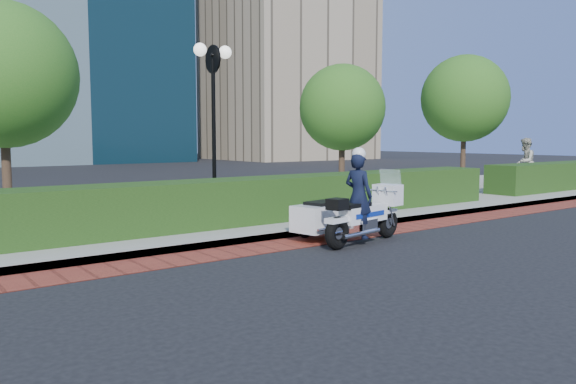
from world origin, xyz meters
TOP-DOWN VIEW (x-y plane):
  - ground at (0.00, 0.00)m, footprint 120.00×120.00m
  - brick_strip at (0.00, 1.50)m, footprint 60.00×1.00m
  - sidewalk at (0.00, 6.00)m, footprint 60.00×8.00m
  - hedge_main at (0.00, 3.60)m, footprint 18.00×1.20m
  - hedge_far at (16.00, 3.60)m, footprint 10.00×1.20m
  - lamppost at (1.00, 5.20)m, footprint 1.02×0.70m
  - tree_b at (-3.50, 6.50)m, footprint 3.20×3.20m
  - tree_c at (6.50, 6.50)m, footprint 2.80×2.80m
  - tree_d at (13.00, 6.50)m, footprint 3.40×3.40m
  - tower_right at (28.00, 38.00)m, footprint 14.00×12.00m
  - police_motorcycle at (1.61, 0.98)m, footprint 2.33×1.67m
  - pedestrian at (14.90, 4.97)m, footprint 1.10×0.96m

SIDE VIEW (x-z plane):
  - ground at x=0.00m, z-range 0.00..0.00m
  - brick_strip at x=0.00m, z-range 0.00..0.01m
  - sidewalk at x=0.00m, z-range 0.00..0.15m
  - police_motorcycle at x=1.61m, z-range -0.30..1.59m
  - hedge_main at x=0.00m, z-range 0.15..1.15m
  - hedge_far at x=16.00m, z-range 0.15..1.15m
  - pedestrian at x=14.90m, z-range 0.15..2.07m
  - lamppost at x=1.00m, z-range 0.85..5.06m
  - tree_c at x=6.50m, z-range 0.90..5.20m
  - tree_b at x=-3.50m, z-range 0.99..5.88m
  - tree_d at x=13.00m, z-range 1.03..6.19m
  - tower_right at x=28.00m, z-range 0.00..28.00m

